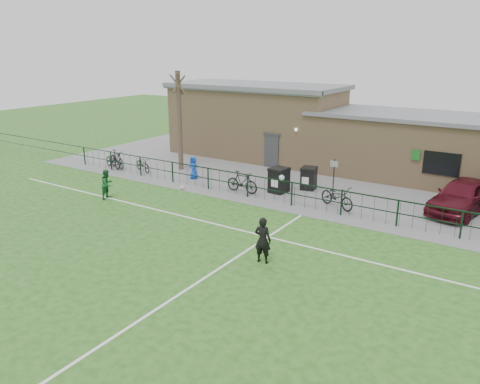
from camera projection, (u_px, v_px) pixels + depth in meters
The scene contains 21 objects.
ground at pixel (163, 261), 16.67m from camera, with size 90.00×90.00×0.00m, color #235418.
paving_strip at pixel (319, 177), 27.46m from camera, with size 34.00×13.00×0.02m, color slate.
pitch_line_touch at pixel (271, 203), 22.91m from camera, with size 28.00×0.10×0.01m, color white.
pitch_line_mid at pixel (227, 227), 19.87m from camera, with size 28.00×0.10×0.01m, color white.
pitch_line_perp at pixel (208, 276), 15.63m from camera, with size 0.10×16.00×0.01m, color white.
perimeter_fence at pixel (273, 190), 22.89m from camera, with size 28.00×0.10×1.20m, color black.
bare_tree at pixel (179, 122), 28.36m from camera, with size 0.30×0.30×6.00m, color #443529.
wheelie_bin_left at pixel (279, 181), 24.41m from camera, with size 0.81×0.92×1.23m, color black.
wheelie_bin_right at pixel (309, 179), 24.98m from camera, with size 0.74×0.84×1.12m, color black.
sign_post at pixel (334, 179), 23.42m from camera, with size 0.06×0.06×2.00m, color black.
car_maroon at pixel (463, 196), 21.38m from camera, with size 1.86×4.62×1.57m, color #4E0D19.
bicycle_a at pixel (113, 160), 29.44m from camera, with size 0.65×1.87×0.98m, color black.
bicycle_b at pixel (117, 159), 29.38m from camera, with size 0.54×1.90×1.14m, color black.
bicycle_c at pixel (143, 164), 28.62m from camera, with size 0.60×1.71×0.90m, color black.
bicycle_d at pixel (242, 182), 24.39m from camera, with size 0.53×1.87×1.12m, color black.
bicycle_e at pixel (337, 197), 22.08m from camera, with size 0.72×2.06×1.08m, color black.
spectator_child at pixel (193, 168), 26.94m from camera, with size 0.64×0.42×1.31m, color blue.
goalkeeper_kick at pixel (263, 238), 16.43m from camera, with size 1.17×3.01×2.50m.
outfield_player at pixel (107, 184), 23.46m from camera, with size 0.72×0.56×1.49m, color #19592B.
ball_ground at pixel (182, 188), 25.01m from camera, with size 0.24×0.24×0.24m, color white.
clubhouse at pixel (327, 131), 29.67m from camera, with size 24.25×5.40×4.96m.
Camera 1 is at (10.61, -11.22, 7.30)m, focal length 35.00 mm.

